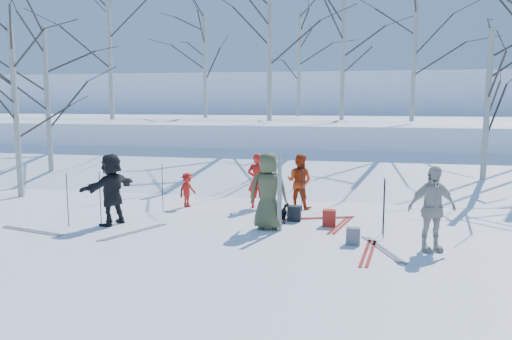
% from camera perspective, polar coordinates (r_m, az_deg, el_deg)
% --- Properties ---
extents(ground, '(120.00, 120.00, 0.00)m').
position_cam_1_polar(ground, '(11.87, -1.50, -7.23)').
color(ground, white).
rests_on(ground, ground).
extents(snow_ramp, '(70.00, 9.49, 4.12)m').
position_cam_1_polar(snow_ramp, '(18.58, 3.48, -1.18)').
color(snow_ramp, white).
rests_on(snow_ramp, ground).
extents(snow_plateau, '(70.00, 18.00, 2.20)m').
position_cam_1_polar(snow_plateau, '(28.35, 6.45, 3.72)').
color(snow_plateau, white).
rests_on(snow_plateau, ground).
extents(far_hill, '(90.00, 30.00, 6.00)m').
position_cam_1_polar(far_hill, '(49.23, 8.81, 6.67)').
color(far_hill, white).
rests_on(far_hill, ground).
extents(skier_olive_center, '(0.95, 0.65, 1.87)m').
position_cam_1_polar(skier_olive_center, '(12.06, 1.42, -2.42)').
color(skier_olive_center, '#434A2C').
rests_on(skier_olive_center, ground).
extents(skier_red_north, '(0.59, 0.39, 1.60)m').
position_cam_1_polar(skier_red_north, '(14.41, 0.16, -1.24)').
color(skier_red_north, red).
rests_on(skier_red_north, ground).
extents(skier_redor_behind, '(0.91, 0.80, 1.58)m').
position_cam_1_polar(skier_redor_behind, '(14.43, 4.98, -1.30)').
color(skier_redor_behind, '#BA340E').
rests_on(skier_redor_behind, ground).
extents(skier_red_seated, '(0.59, 0.75, 1.01)m').
position_cam_1_polar(skier_red_seated, '(14.73, -7.83, -2.27)').
color(skier_red_seated, red).
rests_on(skier_red_seated, ground).
extents(skier_cream_east, '(1.14, 0.79, 1.79)m').
position_cam_1_polar(skier_cream_east, '(10.95, 19.46, -4.19)').
color(skier_cream_east, beige).
rests_on(skier_cream_east, ground).
extents(skier_grey_west, '(1.07, 1.76, 1.80)m').
position_cam_1_polar(skier_grey_west, '(13.01, -16.17, -2.12)').
color(skier_grey_west, black).
rests_on(skier_grey_west, ground).
extents(dog, '(0.33, 0.59, 0.48)m').
position_cam_1_polar(dog, '(12.83, 3.40, -4.98)').
color(dog, black).
rests_on(dog, ground).
extents(upright_ski_left, '(0.11, 0.17, 1.90)m').
position_cam_1_polar(upright_ski_left, '(11.81, 2.63, -2.59)').
color(upright_ski_left, silver).
rests_on(upright_ski_left, ground).
extents(upright_ski_right, '(0.09, 0.23, 1.89)m').
position_cam_1_polar(upright_ski_right, '(11.82, 2.79, -2.58)').
color(upright_ski_right, silver).
rests_on(upright_ski_right, ground).
extents(ski_pair_a, '(1.51, 2.04, 0.02)m').
position_cam_1_polar(ski_pair_a, '(10.96, 14.25, -8.74)').
color(ski_pair_a, silver).
rests_on(ski_pair_a, ground).
extents(ski_pair_b, '(0.62, 1.94, 0.02)m').
position_cam_1_polar(ski_pair_b, '(10.63, 12.71, -9.21)').
color(ski_pair_b, maroon).
rests_on(ski_pair_b, ground).
extents(ski_pair_c, '(1.68, 2.06, 0.02)m').
position_cam_1_polar(ski_pair_c, '(12.28, -13.81, -6.90)').
color(ski_pair_c, silver).
rests_on(ski_pair_c, ground).
extents(ski_pair_d, '(1.05, 1.99, 0.02)m').
position_cam_1_polar(ski_pair_d, '(13.18, -24.23, -6.35)').
color(ski_pair_d, silver).
rests_on(ski_pair_d, ground).
extents(ski_pair_e, '(1.36, 2.02, 0.02)m').
position_cam_1_polar(ski_pair_e, '(13.39, 7.19, -5.47)').
color(ski_pair_e, maroon).
rests_on(ski_pair_e, ground).
extents(ski_pair_f, '(1.01, 1.99, 0.02)m').
position_cam_1_polar(ski_pair_f, '(12.76, 9.70, -6.21)').
color(ski_pair_f, maroon).
rests_on(ski_pair_f, ground).
extents(ski_pole_a, '(0.02, 0.02, 1.34)m').
position_cam_1_polar(ski_pole_a, '(13.94, 2.22, -2.11)').
color(ski_pole_a, black).
rests_on(ski_pole_a, ground).
extents(ski_pole_b, '(0.02, 0.02, 1.34)m').
position_cam_1_polar(ski_pole_b, '(11.64, 14.44, -4.41)').
color(ski_pole_b, black).
rests_on(ski_pole_b, ground).
extents(ski_pole_c, '(0.02, 0.02, 1.34)m').
position_cam_1_polar(ski_pole_c, '(13.19, -20.75, -3.22)').
color(ski_pole_c, black).
rests_on(ski_pole_c, ground).
extents(ski_pole_d, '(0.02, 0.02, 1.34)m').
position_cam_1_polar(ski_pole_d, '(12.00, 14.37, -4.03)').
color(ski_pole_d, black).
rests_on(ski_pole_d, ground).
extents(ski_pole_e, '(0.02, 0.02, 1.34)m').
position_cam_1_polar(ski_pole_e, '(14.12, 5.27, -2.01)').
color(ski_pole_e, black).
rests_on(ski_pole_e, ground).
extents(ski_pole_f, '(0.02, 0.02, 1.34)m').
position_cam_1_polar(ski_pole_f, '(13.11, -17.38, -3.12)').
color(ski_pole_f, black).
rests_on(ski_pole_f, ground).
extents(ski_pole_g, '(0.02, 0.02, 1.34)m').
position_cam_1_polar(ski_pole_g, '(14.21, -10.64, -2.05)').
color(ski_pole_g, black).
rests_on(ski_pole_g, ground).
extents(backpack_red, '(0.32, 0.22, 0.42)m').
position_cam_1_polar(backpack_red, '(12.57, 8.36, -5.46)').
color(backpack_red, '#A12418').
rests_on(backpack_red, ground).
extents(backpack_grey, '(0.30, 0.20, 0.38)m').
position_cam_1_polar(backpack_grey, '(11.11, 11.03, -7.44)').
color(backpack_grey, slate).
rests_on(backpack_grey, ground).
extents(backpack_dark, '(0.34, 0.24, 0.40)m').
position_cam_1_polar(backpack_dark, '(13.02, 4.40, -4.96)').
color(backpack_dark, black).
rests_on(backpack_dark, ground).
extents(birch_plateau_b, '(4.46, 4.46, 5.51)m').
position_cam_1_polar(birch_plateau_b, '(22.24, 17.65, 12.41)').
color(birch_plateau_b, silver).
rests_on(birch_plateau_b, snow_plateau).
extents(birch_plateau_c, '(5.29, 5.29, 6.70)m').
position_cam_1_polar(birch_plateau_c, '(24.37, -16.41, 13.46)').
color(birch_plateau_c, silver).
rests_on(birch_plateau_c, snow_plateau).
extents(birch_plateau_d, '(5.38, 5.38, 6.83)m').
position_cam_1_polar(birch_plateau_d, '(22.04, 1.57, 14.54)').
color(birch_plateau_d, silver).
rests_on(birch_plateau_d, snow_plateau).
extents(birch_plateau_f, '(4.75, 4.75, 5.93)m').
position_cam_1_polar(birch_plateau_f, '(23.00, 9.92, 13.03)').
color(birch_plateau_f, silver).
rests_on(birch_plateau_f, snow_plateau).
extents(birch_plateau_g, '(4.22, 4.22, 5.17)m').
position_cam_1_polar(birch_plateau_g, '(25.60, -5.88, 11.74)').
color(birch_plateau_g, silver).
rests_on(birch_plateau_g, snow_plateau).
extents(birch_plateau_h, '(4.51, 4.51, 5.59)m').
position_cam_1_polar(birch_plateau_h, '(28.00, 4.92, 11.87)').
color(birch_plateau_h, silver).
rests_on(birch_plateau_h, snow_plateau).
extents(birch_edge_a, '(4.41, 4.41, 5.44)m').
position_cam_1_polar(birch_edge_a, '(17.64, -25.77, 5.95)').
color(birch_edge_a, silver).
rests_on(birch_edge_a, ground).
extents(birch_edge_d, '(4.66, 4.66, 5.79)m').
position_cam_1_polar(birch_edge_d, '(20.26, -22.72, 6.79)').
color(birch_edge_d, silver).
rests_on(birch_edge_d, ground).
extents(birch_edge_e, '(4.34, 4.34, 5.35)m').
position_cam_1_polar(birch_edge_e, '(17.60, 24.88, 5.84)').
color(birch_edge_e, silver).
rests_on(birch_edge_e, ground).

